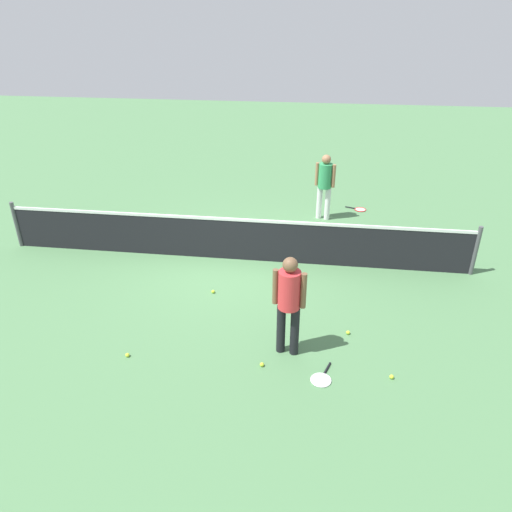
{
  "coord_description": "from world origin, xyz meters",
  "views": [
    {
      "loc": [
        1.74,
        -9.14,
        4.89
      ],
      "look_at": [
        0.71,
        -1.52,
        0.9
      ],
      "focal_mm": 33.47,
      "sensor_mm": 36.0,
      "label": 1
    }
  ],
  "objects_px": {
    "tennis_ball_stray_left": "(348,333)",
    "player_far_side": "(325,182)",
    "tennis_ball_near_player": "(127,355)",
    "tennis_ball_by_net": "(213,292)",
    "player_near_side": "(289,298)",
    "tennis_ball_baseline": "(262,365)",
    "tennis_ball_midcourt": "(392,377)",
    "tennis_racket_near_player": "(321,379)",
    "tennis_racket_far_player": "(359,209)"
  },
  "relations": [
    {
      "from": "tennis_ball_stray_left",
      "to": "tennis_ball_by_net",
      "type": "bearing_deg",
      "value": 158.85
    },
    {
      "from": "player_near_side",
      "to": "tennis_ball_near_player",
      "type": "height_order",
      "value": "player_near_side"
    },
    {
      "from": "tennis_ball_midcourt",
      "to": "tennis_racket_near_player",
      "type": "bearing_deg",
      "value": -171.08
    },
    {
      "from": "tennis_ball_near_player",
      "to": "tennis_ball_by_net",
      "type": "xyz_separation_m",
      "value": [
        0.94,
        2.05,
        0.0
      ]
    },
    {
      "from": "tennis_ball_stray_left",
      "to": "tennis_ball_baseline",
      "type": "bearing_deg",
      "value": -143.19
    },
    {
      "from": "tennis_ball_baseline",
      "to": "tennis_ball_stray_left",
      "type": "relative_size",
      "value": 1.0
    },
    {
      "from": "tennis_ball_stray_left",
      "to": "tennis_racket_far_player",
      "type": "bearing_deg",
      "value": 84.89
    },
    {
      "from": "tennis_ball_baseline",
      "to": "tennis_ball_midcourt",
      "type": "bearing_deg",
      "value": -0.42
    },
    {
      "from": "tennis_racket_near_player",
      "to": "tennis_racket_far_player",
      "type": "xyz_separation_m",
      "value": [
        0.94,
        6.93,
        0.0
      ]
    },
    {
      "from": "tennis_racket_near_player",
      "to": "tennis_ball_near_player",
      "type": "distance_m",
      "value": 3.05
    },
    {
      "from": "tennis_ball_by_net",
      "to": "tennis_ball_midcourt",
      "type": "distance_m",
      "value": 3.73
    },
    {
      "from": "tennis_ball_by_net",
      "to": "tennis_racket_near_player",
      "type": "bearing_deg",
      "value": -45.69
    },
    {
      "from": "tennis_ball_near_player",
      "to": "tennis_ball_midcourt",
      "type": "relative_size",
      "value": 1.0
    },
    {
      "from": "tennis_racket_far_player",
      "to": "tennis_racket_near_player",
      "type": "bearing_deg",
      "value": -97.75
    },
    {
      "from": "tennis_racket_near_player",
      "to": "tennis_ball_midcourt",
      "type": "bearing_deg",
      "value": 8.92
    },
    {
      "from": "tennis_ball_by_net",
      "to": "tennis_ball_near_player",
      "type": "bearing_deg",
      "value": -114.59
    },
    {
      "from": "player_far_side",
      "to": "tennis_ball_near_player",
      "type": "xyz_separation_m",
      "value": [
        -2.99,
        -6.06,
        -0.98
      ]
    },
    {
      "from": "tennis_ball_baseline",
      "to": "player_near_side",
      "type": "bearing_deg",
      "value": 48.95
    },
    {
      "from": "tennis_ball_near_player",
      "to": "tennis_ball_baseline",
      "type": "bearing_deg",
      "value": 1.57
    },
    {
      "from": "tennis_racket_near_player",
      "to": "tennis_ball_near_player",
      "type": "xyz_separation_m",
      "value": [
        -3.05,
        0.12,
        0.02
      ]
    },
    {
      "from": "tennis_racket_near_player",
      "to": "player_near_side",
      "type": "bearing_deg",
      "value": 133.65
    },
    {
      "from": "tennis_ball_baseline",
      "to": "tennis_racket_near_player",
      "type": "bearing_deg",
      "value": -10.92
    },
    {
      "from": "player_near_side",
      "to": "tennis_ball_stray_left",
      "type": "distance_m",
      "value": 1.51
    },
    {
      "from": "tennis_ball_stray_left",
      "to": "player_far_side",
      "type": "bearing_deg",
      "value": 95.53
    },
    {
      "from": "player_near_side",
      "to": "tennis_ball_by_net",
      "type": "distance_m",
      "value": 2.42
    },
    {
      "from": "tennis_racket_far_player",
      "to": "tennis_ball_midcourt",
      "type": "bearing_deg",
      "value": -89.24
    },
    {
      "from": "player_near_side",
      "to": "tennis_racket_far_player",
      "type": "height_order",
      "value": "player_near_side"
    },
    {
      "from": "player_far_side",
      "to": "player_near_side",
      "type": "bearing_deg",
      "value": -95.13
    },
    {
      "from": "tennis_ball_midcourt",
      "to": "tennis_ball_stray_left",
      "type": "height_order",
      "value": "same"
    },
    {
      "from": "player_near_side",
      "to": "tennis_racket_far_player",
      "type": "bearing_deg",
      "value": 76.69
    },
    {
      "from": "tennis_ball_near_player",
      "to": "tennis_ball_by_net",
      "type": "distance_m",
      "value": 2.25
    },
    {
      "from": "player_near_side",
      "to": "tennis_ball_midcourt",
      "type": "height_order",
      "value": "player_near_side"
    },
    {
      "from": "tennis_ball_by_net",
      "to": "tennis_ball_stray_left",
      "type": "xyz_separation_m",
      "value": [
        2.54,
        -0.98,
        0.0
      ]
    },
    {
      "from": "player_far_side",
      "to": "tennis_ball_midcourt",
      "type": "distance_m",
      "value": 6.19
    },
    {
      "from": "player_far_side",
      "to": "tennis_ball_near_player",
      "type": "distance_m",
      "value": 6.83
    },
    {
      "from": "tennis_racket_far_player",
      "to": "tennis_ball_stray_left",
      "type": "xyz_separation_m",
      "value": [
        -0.51,
        -5.75,
        0.02
      ]
    },
    {
      "from": "player_near_side",
      "to": "tennis_ball_near_player",
      "type": "bearing_deg",
      "value": -169.39
    },
    {
      "from": "tennis_racket_near_player",
      "to": "tennis_racket_far_player",
      "type": "relative_size",
      "value": 1.0
    },
    {
      "from": "tennis_racket_near_player",
      "to": "tennis_ball_by_net",
      "type": "bearing_deg",
      "value": 134.31
    },
    {
      "from": "tennis_racket_near_player",
      "to": "tennis_ball_by_net",
      "type": "relative_size",
      "value": 9.19
    },
    {
      "from": "player_near_side",
      "to": "tennis_ball_midcourt",
      "type": "relative_size",
      "value": 25.76
    },
    {
      "from": "player_far_side",
      "to": "tennis_ball_baseline",
      "type": "xyz_separation_m",
      "value": [
        -0.86,
        -6.01,
        -0.98
      ]
    },
    {
      "from": "tennis_racket_near_player",
      "to": "tennis_racket_far_player",
      "type": "distance_m",
      "value": 6.99
    },
    {
      "from": "player_near_side",
      "to": "player_far_side",
      "type": "relative_size",
      "value": 1.0
    },
    {
      "from": "tennis_ball_midcourt",
      "to": "tennis_racket_far_player",
      "type": "bearing_deg",
      "value": 90.76
    },
    {
      "from": "player_far_side",
      "to": "tennis_ball_midcourt",
      "type": "relative_size",
      "value": 25.76
    },
    {
      "from": "player_near_side",
      "to": "tennis_ball_by_net",
      "type": "bearing_deg",
      "value": 134.55
    },
    {
      "from": "player_far_side",
      "to": "tennis_racket_near_player",
      "type": "bearing_deg",
      "value": -89.49
    },
    {
      "from": "player_far_side",
      "to": "tennis_ball_baseline",
      "type": "distance_m",
      "value": 6.14
    },
    {
      "from": "tennis_ball_by_net",
      "to": "tennis_ball_midcourt",
      "type": "xyz_separation_m",
      "value": [
        3.15,
        -2.0,
        0.0
      ]
    }
  ]
}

